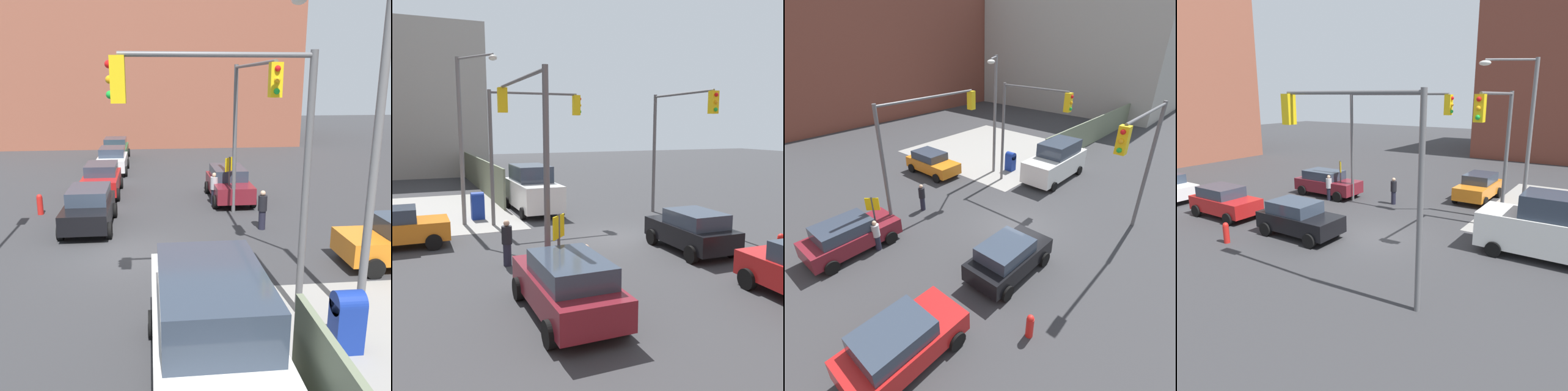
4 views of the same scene
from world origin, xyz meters
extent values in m
plane|color=#333335|center=(0.00, 0.00, 0.00)|extent=(120.00, 120.00, 0.00)
cylinder|color=#59595B|center=(-4.50, 4.50, 3.25)|extent=(0.18, 0.18, 6.50)
cylinder|color=#59595B|center=(-1.51, 4.50, 6.38)|extent=(5.98, 0.12, 0.12)
cube|color=yellow|center=(1.48, 4.50, 5.85)|extent=(0.32, 0.36, 1.00)
sphere|color=red|center=(1.66, 4.50, 6.17)|extent=(0.18, 0.18, 0.18)
sphere|color=orange|center=(1.66, 4.50, 5.85)|extent=(0.18, 0.18, 0.18)
sphere|color=green|center=(1.66, 4.50, 5.53)|extent=(0.18, 0.18, 0.18)
cylinder|color=#59595B|center=(4.50, -4.50, 3.25)|extent=(0.18, 0.18, 6.50)
cylinder|color=#59595B|center=(2.03, -4.50, 6.38)|extent=(4.95, 0.12, 0.12)
cube|color=yellow|center=(-0.45, -4.50, 5.85)|extent=(0.32, 0.36, 1.00)
sphere|color=red|center=(-0.63, -4.50, 6.17)|extent=(0.18, 0.18, 0.18)
sphere|color=orange|center=(-0.63, -4.50, 5.85)|extent=(0.18, 0.18, 0.18)
sphere|color=green|center=(-0.63, -4.50, 5.53)|extent=(0.18, 0.18, 0.18)
cylinder|color=#59595B|center=(4.50, 4.50, 3.25)|extent=(0.18, 0.18, 6.50)
cylinder|color=#59595B|center=(4.50, 2.32, 6.38)|extent=(0.12, 4.37, 0.12)
cube|color=yellow|center=(4.50, 0.13, 5.85)|extent=(0.36, 0.32, 1.00)
sphere|color=red|center=(4.50, -0.05, 6.17)|extent=(0.18, 0.18, 0.18)
sphere|color=orange|center=(4.50, -0.05, 5.85)|extent=(0.18, 0.18, 0.18)
sphere|color=green|center=(4.50, -0.05, 5.53)|extent=(0.18, 0.18, 0.18)
cylinder|color=slate|center=(5.20, 5.80, 4.00)|extent=(0.20, 0.20, 8.00)
cylinder|color=slate|center=(4.19, 5.16, 7.90)|extent=(2.08, 1.37, 0.10)
ellipsoid|color=silver|center=(3.17, 4.52, 7.75)|extent=(0.56, 0.36, 0.24)
cylinder|color=#4C4C4C|center=(-5.40, 4.45, 1.20)|extent=(0.08, 0.08, 2.40)
cube|color=yellow|center=(-5.40, 4.45, 2.05)|extent=(0.48, 0.48, 0.64)
cube|color=navy|center=(6.20, 5.00, 0.57)|extent=(0.56, 0.64, 1.15)
cylinder|color=navy|center=(6.20, 5.00, 1.15)|extent=(0.56, 0.64, 0.56)
cylinder|color=red|center=(-5.00, -4.20, 0.40)|extent=(0.26, 0.26, 0.80)
sphere|color=red|center=(-5.00, -4.20, 0.82)|extent=(0.24, 0.24, 0.24)
cube|color=#B21919|center=(-8.27, -1.80, 0.70)|extent=(3.89, 1.80, 0.75)
cube|color=#2D3847|center=(-8.58, -1.80, 1.35)|extent=(2.18, 1.58, 0.55)
cylinder|color=black|center=(-6.95, -0.90, 0.32)|extent=(0.64, 0.22, 0.64)
cylinder|color=black|center=(-6.95, -2.70, 0.32)|extent=(0.64, 0.22, 0.64)
cylinder|color=black|center=(-9.59, -0.90, 0.32)|extent=(0.64, 0.22, 0.64)
cylinder|color=black|center=(-9.59, -2.70, 0.32)|extent=(0.64, 0.22, 0.64)
cube|color=orange|center=(1.90, 8.85, 0.70)|extent=(1.80, 4.09, 0.75)
cube|color=#2D3847|center=(1.90, 9.17, 1.35)|extent=(1.58, 2.29, 0.55)
cylinder|color=black|center=(2.80, 7.45, 0.32)|extent=(0.22, 0.64, 0.64)
cylinder|color=black|center=(1.00, 7.45, 0.32)|extent=(0.22, 0.64, 0.64)
cylinder|color=black|center=(2.80, 10.24, 0.32)|extent=(0.22, 0.64, 0.64)
cylinder|color=black|center=(1.00, 10.24, 0.32)|extent=(0.22, 0.64, 0.64)
cube|color=maroon|center=(-6.57, 4.66, 0.70)|extent=(4.28, 1.80, 0.75)
cube|color=#2D3847|center=(-6.92, 4.66, 1.35)|extent=(2.40, 1.58, 0.55)
cylinder|color=black|center=(-5.12, 5.56, 0.32)|extent=(0.64, 0.22, 0.64)
cylinder|color=black|center=(-5.12, 3.76, 0.32)|extent=(0.64, 0.22, 0.64)
cylinder|color=black|center=(-8.03, 5.56, 0.32)|extent=(0.64, 0.22, 0.64)
cylinder|color=black|center=(-8.03, 3.76, 0.32)|extent=(0.64, 0.22, 0.64)
cube|color=black|center=(-2.89, -1.76, 0.70)|extent=(3.95, 1.80, 0.75)
cube|color=#2D3847|center=(-3.21, -1.76, 1.35)|extent=(2.21, 1.58, 0.55)
cylinder|color=black|center=(-1.55, -0.86, 0.32)|extent=(0.64, 0.22, 0.64)
cylinder|color=black|center=(-1.55, -2.66, 0.32)|extent=(0.64, 0.22, 0.64)
cylinder|color=black|center=(-4.23, -0.86, 0.32)|extent=(0.64, 0.22, 0.64)
cylinder|color=black|center=(-4.23, -2.66, 0.32)|extent=(0.64, 0.22, 0.64)
cylinder|color=black|center=(-12.73, -0.80, 0.32)|extent=(0.64, 0.22, 0.64)
cube|color=white|center=(7.07, 1.80, 1.02)|extent=(5.40, 2.10, 1.40)
cube|color=#2D3847|center=(7.50, 1.80, 2.17)|extent=(3.02, 1.85, 0.90)
cylinder|color=black|center=(5.23, 0.75, 0.32)|extent=(0.64, 0.22, 0.64)
cylinder|color=black|center=(5.23, 2.85, 0.32)|extent=(0.64, 0.22, 0.64)
cylinder|color=#B2B2B7|center=(-5.80, 3.80, 1.07)|extent=(0.36, 0.36, 0.61)
sphere|color=tan|center=(-5.80, 3.80, 1.48)|extent=(0.21, 0.21, 0.21)
cylinder|color=#1E1E2D|center=(-5.80, 3.80, 0.38)|extent=(0.28, 0.28, 0.77)
cylinder|color=black|center=(-2.00, 5.20, 1.09)|extent=(0.36, 0.36, 0.62)
sphere|color=tan|center=(-2.00, 5.20, 1.51)|extent=(0.21, 0.21, 0.21)
cylinder|color=#1E1E2D|center=(-2.00, 5.20, 0.39)|extent=(0.28, 0.28, 0.78)
camera|label=1|loc=(14.36, 0.80, 5.82)|focal=40.00mm
camera|label=2|loc=(-16.55, 8.18, 4.79)|focal=40.00mm
camera|label=3|loc=(-11.30, -7.62, 9.00)|focal=28.00mm
camera|label=4|loc=(9.03, -13.80, 6.28)|focal=35.00mm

